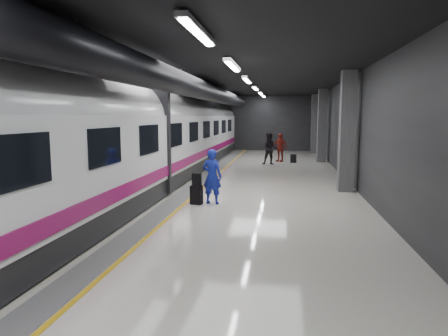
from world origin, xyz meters
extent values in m
plane|color=silver|center=(0.00, 0.00, 0.00)|extent=(40.00, 40.00, 0.00)
cube|color=black|center=(0.00, 0.00, 4.50)|extent=(10.00, 40.00, 0.02)
cube|color=#28282B|center=(0.00, 20.00, 2.25)|extent=(10.00, 0.02, 4.50)
cube|color=#28282B|center=(-5.00, 0.00, 2.25)|extent=(0.02, 40.00, 4.50)
cube|color=#28282B|center=(5.00, 0.00, 2.25)|extent=(0.02, 40.00, 4.50)
cube|color=slate|center=(-1.35, 0.00, 0.01)|extent=(0.65, 39.80, 0.01)
cube|color=gold|center=(-0.95, 0.00, 0.01)|extent=(0.10, 39.80, 0.01)
cylinder|color=black|center=(-1.30, 0.00, 3.95)|extent=(0.80, 38.00, 0.80)
cube|color=silver|center=(0.60, -6.00, 4.40)|extent=(0.22, 2.60, 0.10)
cube|color=silver|center=(0.60, -1.00, 4.40)|extent=(0.22, 2.60, 0.10)
cube|color=silver|center=(0.60, 4.00, 4.40)|extent=(0.22, 2.60, 0.10)
cube|color=silver|center=(0.60, 9.00, 4.40)|extent=(0.22, 2.60, 0.10)
cube|color=silver|center=(0.60, 14.00, 4.40)|extent=(0.22, 2.60, 0.10)
cube|color=silver|center=(0.60, 18.00, 4.40)|extent=(0.22, 2.60, 0.10)
cube|color=#515154|center=(4.55, 2.00, 2.25)|extent=(0.55, 0.55, 4.50)
cube|color=#515154|center=(4.55, 12.00, 2.25)|extent=(0.55, 0.55, 4.50)
cube|color=#515154|center=(4.55, 18.00, 2.25)|extent=(0.55, 0.55, 4.50)
cube|color=black|center=(-3.25, 0.00, 0.35)|extent=(2.80, 38.00, 0.60)
cube|color=white|center=(-3.25, 0.00, 1.75)|extent=(2.90, 38.00, 2.20)
cylinder|color=white|center=(-3.25, 0.00, 2.70)|extent=(2.80, 38.00, 2.80)
cube|color=#890C50|center=(-1.78, 0.00, 0.95)|extent=(0.04, 38.00, 0.35)
cube|color=black|center=(-3.25, 0.00, 2.00)|extent=(3.05, 0.25, 3.80)
cube|color=black|center=(-1.78, -8.00, 2.15)|extent=(0.05, 1.60, 0.85)
cube|color=black|center=(-1.78, -5.00, 2.15)|extent=(0.05, 1.60, 0.85)
cube|color=black|center=(-1.78, -2.00, 2.15)|extent=(0.05, 1.60, 0.85)
cube|color=black|center=(-1.78, 1.00, 2.15)|extent=(0.05, 1.60, 0.85)
cube|color=black|center=(-1.78, 4.00, 2.15)|extent=(0.05, 1.60, 0.85)
cube|color=black|center=(-1.78, 7.00, 2.15)|extent=(0.05, 1.60, 0.85)
cube|color=black|center=(-1.78, 10.00, 2.15)|extent=(0.05, 1.60, 0.85)
cube|color=black|center=(-1.78, 13.00, 2.15)|extent=(0.05, 1.60, 0.85)
cube|color=black|center=(-1.78, 16.00, 2.15)|extent=(0.05, 1.60, 0.85)
imported|color=#1732B0|center=(-0.07, -0.93, 0.90)|extent=(0.73, 0.56, 1.79)
cube|color=black|center=(-0.56, -1.10, 0.31)|extent=(0.41, 0.30, 0.61)
cube|color=black|center=(-0.54, -1.09, 0.82)|extent=(0.31, 0.18, 0.41)
imported|color=black|center=(1.41, 9.99, 0.94)|extent=(0.93, 0.73, 1.88)
imported|color=maroon|center=(1.99, 11.69, 0.89)|extent=(1.12, 0.88, 1.78)
cube|color=black|center=(2.82, 11.15, 0.26)|extent=(0.38, 0.28, 0.52)
camera|label=1|loc=(2.20, -13.50, 2.83)|focal=32.00mm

